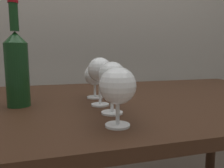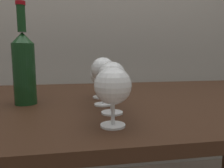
{
  "view_description": "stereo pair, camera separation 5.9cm",
  "coord_description": "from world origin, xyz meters",
  "px_view_note": "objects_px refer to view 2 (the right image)",
  "views": [
    {
      "loc": [
        -0.23,
        -0.75,
        0.91
      ],
      "look_at": [
        -0.08,
        -0.19,
        0.83
      ],
      "focal_mm": 34.72,
      "sensor_mm": 36.0,
      "label": 1
    },
    {
      "loc": [
        -0.17,
        -0.76,
        0.91
      ],
      "look_at": [
        -0.08,
        -0.19,
        0.83
      ],
      "focal_mm": 34.72,
      "sensor_mm": 36.0,
      "label": 2
    }
  ],
  "objects_px": {
    "wine_glass_rose": "(101,75)",
    "wine_glass_cabernet": "(103,71)",
    "wine_glass_empty": "(113,87)",
    "wine_bottle": "(24,66)",
    "wine_glass_merlot": "(112,77)"
  },
  "relations": [
    {
      "from": "wine_glass_cabernet",
      "to": "wine_glass_rose",
      "type": "distance_m",
      "value": 0.12
    },
    {
      "from": "wine_glass_empty",
      "to": "wine_bottle",
      "type": "bearing_deg",
      "value": 132.69
    },
    {
      "from": "wine_glass_cabernet",
      "to": "wine_bottle",
      "type": "bearing_deg",
      "value": 166.55
    },
    {
      "from": "wine_glass_merlot",
      "to": "wine_glass_empty",
      "type": "bearing_deg",
      "value": -98.55
    },
    {
      "from": "wine_glass_rose",
      "to": "wine_glass_cabernet",
      "type": "bearing_deg",
      "value": -92.99
    },
    {
      "from": "wine_glass_empty",
      "to": "wine_bottle",
      "type": "relative_size",
      "value": 0.42
    },
    {
      "from": "wine_glass_empty",
      "to": "wine_glass_cabernet",
      "type": "relative_size",
      "value": 0.89
    },
    {
      "from": "wine_glass_merlot",
      "to": "wine_glass_cabernet",
      "type": "relative_size",
      "value": 0.94
    },
    {
      "from": "wine_glass_empty",
      "to": "wine_glass_cabernet",
      "type": "bearing_deg",
      "value": 88.85
    },
    {
      "from": "wine_glass_merlot",
      "to": "wine_glass_rose",
      "type": "height_order",
      "value": "wine_glass_merlot"
    },
    {
      "from": "wine_glass_empty",
      "to": "wine_glass_cabernet",
      "type": "distance_m",
      "value": 0.21
    },
    {
      "from": "wine_glass_empty",
      "to": "wine_glass_rose",
      "type": "bearing_deg",
      "value": 88.17
    },
    {
      "from": "wine_glass_merlot",
      "to": "wine_bottle",
      "type": "height_order",
      "value": "wine_bottle"
    },
    {
      "from": "wine_bottle",
      "to": "wine_glass_rose",
      "type": "bearing_deg",
      "value": 13.33
    },
    {
      "from": "wine_glass_empty",
      "to": "wine_glass_merlot",
      "type": "relative_size",
      "value": 0.95
    }
  ]
}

